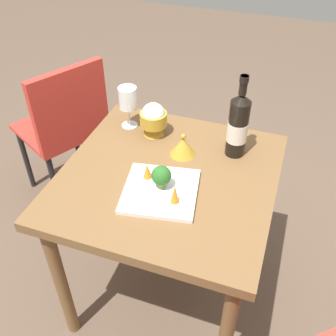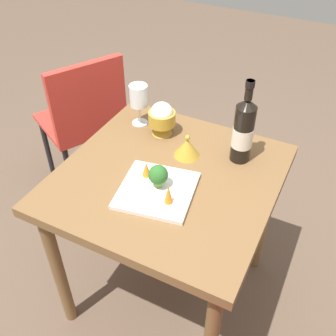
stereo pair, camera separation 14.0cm
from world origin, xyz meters
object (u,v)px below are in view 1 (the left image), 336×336
at_px(rice_bowl, 153,119).
at_px(broccoli_floret, 161,176).
at_px(carrot_garnish_left, 175,194).
at_px(wine_bottle, 238,125).
at_px(chair_by_wall, 67,122).
at_px(wine_glass, 128,99).
at_px(carrot_garnish_right, 147,171).
at_px(serving_plate, 160,191).
at_px(rice_bowl_lid, 183,146).

height_order(rice_bowl, broccoli_floret, rice_bowl).
bearing_deg(carrot_garnish_left, wine_bottle, -110.37).
bearing_deg(chair_by_wall, broccoli_floret, -97.57).
xyz_separation_m(wine_glass, carrot_garnish_right, (-0.20, 0.30, -0.08)).
bearing_deg(serving_plate, broccoli_floret, -85.76).
distance_m(wine_bottle, broccoli_floret, 0.36).
height_order(rice_bowl, carrot_garnish_right, rice_bowl).
xyz_separation_m(chair_by_wall, broccoli_floret, (-0.72, 0.52, 0.26)).
bearing_deg(broccoli_floret, rice_bowl_lid, -91.92).
height_order(chair_by_wall, broccoli_floret, chair_by_wall).
distance_m(broccoli_floret, carrot_garnish_left, 0.09).
bearing_deg(rice_bowl_lid, carrot_garnish_left, 102.11).
height_order(wine_bottle, broccoli_floret, wine_bottle).
bearing_deg(rice_bowl, wine_glass, -10.98).
relative_size(wine_bottle, carrot_garnish_right, 5.71).
relative_size(chair_by_wall, broccoli_floret, 9.91).
relative_size(chair_by_wall, wine_glass, 4.75).
height_order(broccoli_floret, carrot_garnish_right, broccoli_floret).
xyz_separation_m(wine_glass, serving_plate, (-0.27, 0.35, -0.12)).
height_order(chair_by_wall, rice_bowl, rice_bowl).
bearing_deg(carrot_garnish_left, broccoli_floret, -39.08).
xyz_separation_m(chair_by_wall, rice_bowl_lid, (-0.73, 0.30, 0.23)).
distance_m(wine_glass, serving_plate, 0.45).
height_order(rice_bowl, serving_plate, rice_bowl).
bearing_deg(rice_bowl, rice_bowl_lid, 149.86).
xyz_separation_m(chair_by_wall, rice_bowl, (-0.57, 0.21, 0.27)).
xyz_separation_m(serving_plate, carrot_garnish_left, (-0.07, 0.04, 0.04)).
xyz_separation_m(rice_bowl, rice_bowl_lid, (-0.15, 0.09, -0.04)).
relative_size(rice_bowl, broccoli_floret, 1.65).
xyz_separation_m(rice_bowl_lid, broccoli_floret, (0.01, 0.22, 0.03)).
bearing_deg(broccoli_floret, serving_plate, 94.24).
bearing_deg(chair_by_wall, serving_plate, -98.24).
bearing_deg(rice_bowl, wine_bottle, 177.06).
height_order(rice_bowl_lid, carrot_garnish_left, rice_bowl_lid).
bearing_deg(rice_bowl, chair_by_wall, -20.10).
relative_size(rice_bowl_lid, serving_plate, 0.35).
relative_size(rice_bowl, rice_bowl_lid, 1.42).
relative_size(wine_glass, rice_bowl_lid, 1.79).
distance_m(carrot_garnish_left, carrot_garnish_right, 0.16).
xyz_separation_m(rice_bowl, carrot_garnish_right, (-0.08, 0.28, -0.03)).
bearing_deg(serving_plate, wine_glass, -52.45).
xyz_separation_m(chair_by_wall, carrot_garnish_left, (-0.78, 0.57, 0.25)).
distance_m(chair_by_wall, rice_bowl, 0.67).
relative_size(wine_glass, serving_plate, 0.62).
bearing_deg(broccoli_floret, wine_glass, -51.44).
bearing_deg(carrot_garnish_right, wine_glass, -56.28).
distance_m(wine_bottle, rice_bowl_lid, 0.22).
relative_size(serving_plate, carrot_garnish_right, 5.05).
bearing_deg(carrot_garnish_left, rice_bowl, -59.64).
bearing_deg(chair_by_wall, wine_glass, -84.09).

